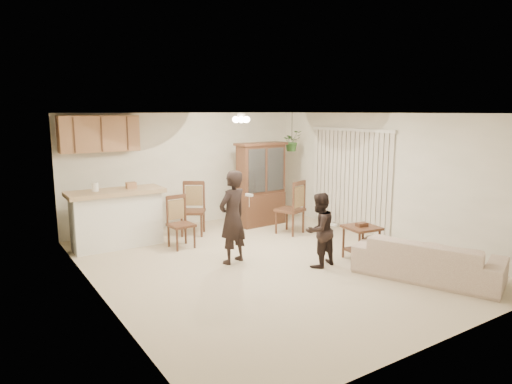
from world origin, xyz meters
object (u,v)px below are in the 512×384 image
side_table (361,242)px  chair_bar (181,233)px  sofa (428,255)px  chair_hutch_left (193,220)px  adult (233,211)px  child (319,227)px  china_hutch (261,185)px  chair_hutch_right (290,218)px

side_table → chair_bar: chair_bar is taller
sofa → chair_hutch_left: bearing=1.3°
chair_bar → side_table: bearing=-48.1°
side_table → chair_bar: 3.29m
chair_hutch_left → sofa: bearing=-32.1°
adult → chair_hutch_left: size_ratio=1.64×
adult → chair_bar: adult is taller
child → chair_hutch_left: (-0.88, 2.94, -0.37)m
china_hutch → chair_bar: 2.42m
chair_bar → chair_hutch_right: size_ratio=0.87×
adult → china_hutch: (1.86, 1.94, 0.01)m
chair_bar → chair_hutch_right: (2.33, -0.29, 0.04)m
side_table → chair_hutch_right: size_ratio=0.58×
china_hutch → chair_hutch_left: 1.77m
china_hutch → child: bearing=-107.4°
china_hutch → chair_hutch_right: bearing=-87.1°
side_table → chair_hutch_right: (0.01, 2.04, 0.01)m
child → side_table: (0.85, -0.12, -0.37)m
adult → side_table: size_ratio=2.76×
china_hutch → adult: bearing=-136.2°
chair_hutch_left → chair_hutch_right: bearing=3.5°
child → chair_bar: 2.68m
china_hutch → sofa: bearing=-88.9°
adult → chair_hutch_right: 2.26m
chair_bar → chair_hutch_right: chair_hutch_right is taller
chair_bar → china_hutch: bearing=13.7°
adult → child: bearing=121.8°
sofa → adult: size_ratio=1.04×
child → chair_bar: bearing=-66.6°
sofa → chair_hutch_left: chair_hutch_left is taller
china_hutch → chair_bar: (-2.24, -0.67, -0.64)m
side_table → chair_hutch_left: 3.52m
adult → chair_bar: 1.46m
chair_hutch_left → chair_hutch_right: chair_hutch_right is taller
chair_hutch_left → chair_hutch_right: size_ratio=0.97×
adult → child: (1.09, -0.94, -0.22)m
side_table → chair_hutch_right: bearing=89.7°
adult → chair_hutch_right: (1.95, 0.98, -0.58)m
chair_hutch_right → adult: bearing=6.3°
adult → china_hutch: china_hutch is taller
sofa → adult: bearing=20.2°
child → chair_bar: child is taller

